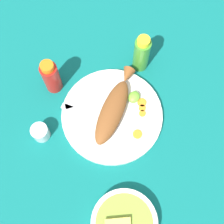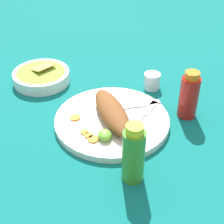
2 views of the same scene
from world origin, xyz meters
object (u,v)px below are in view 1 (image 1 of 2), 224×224
(fried_fish, at_px, (114,108))
(guacamole_bowl, at_px, (124,223))
(fork_far, at_px, (91,100))
(fork_near, at_px, (86,114))
(hot_sauce_bottle_green, at_px, (141,54))
(hot_sauce_bottle_red, at_px, (51,77))
(main_plate, at_px, (112,115))
(salt_cup, at_px, (41,133))

(fried_fish, relative_size, guacamole_bowl, 1.48)
(fork_far, bearing_deg, fork_near, 57.72)
(fork_far, height_order, hot_sauce_bottle_green, hot_sauce_bottle_green)
(fried_fish, distance_m, hot_sauce_bottle_red, 0.21)
(fork_far, relative_size, hot_sauce_bottle_red, 1.07)
(main_plate, relative_size, fork_near, 1.64)
(fried_fish, distance_m, fork_near, 0.09)
(guacamole_bowl, bearing_deg, fork_far, -135.13)
(fork_near, height_order, salt_cup, salt_cup)
(fried_fish, xyz_separation_m, fork_near, (0.05, -0.07, -0.02))
(fork_near, bearing_deg, guacamole_bowl, 131.61)
(hot_sauce_bottle_red, height_order, hot_sauce_bottle_green, hot_sauce_bottle_green)
(hot_sauce_bottle_red, xyz_separation_m, hot_sauce_bottle_green, (-0.20, 0.20, 0.01))
(hot_sauce_bottle_red, bearing_deg, fork_near, 74.26)
(hot_sauce_bottle_green, bearing_deg, fried_fish, 2.20)
(fried_fish, bearing_deg, hot_sauce_bottle_green, 173.92)
(main_plate, relative_size, salt_cup, 6.07)
(fork_near, relative_size, guacamole_bowl, 1.05)
(hot_sauce_bottle_red, bearing_deg, guacamole_bowl, 56.95)
(fork_far, bearing_deg, hot_sauce_bottle_red, -43.42)
(fried_fish, bearing_deg, main_plate, -0.00)
(fried_fish, xyz_separation_m, hot_sauce_bottle_green, (-0.19, -0.01, 0.03))
(fork_far, height_order, hot_sauce_bottle_red, hot_sauce_bottle_red)
(fried_fish, bearing_deg, fork_near, -59.66)
(fried_fish, relative_size, fork_far, 1.80)
(main_plate, distance_m, guacamole_bowl, 0.31)
(main_plate, height_order, fork_far, fork_far)
(hot_sauce_bottle_red, distance_m, hot_sauce_bottle_green, 0.28)
(fork_far, distance_m, hot_sauce_bottle_red, 0.14)
(hot_sauce_bottle_green, height_order, salt_cup, hot_sauce_bottle_green)
(fork_near, distance_m, hot_sauce_bottle_red, 0.15)
(fried_fish, bearing_deg, fork_far, -95.34)
(fried_fish, xyz_separation_m, hot_sauce_bottle_red, (0.01, -0.21, 0.02))
(hot_sauce_bottle_red, bearing_deg, fork_far, 93.84)
(main_plate, relative_size, fried_fish, 1.17)
(fried_fish, xyz_separation_m, salt_cup, (0.17, -0.15, -0.02))
(hot_sauce_bottle_green, height_order, guacamole_bowl, hot_sauce_bottle_green)
(hot_sauce_bottle_green, bearing_deg, hot_sauce_bottle_red, -45.17)
(guacamole_bowl, bearing_deg, fork_near, -130.74)
(fried_fish, distance_m, hot_sauce_bottle_green, 0.19)
(hot_sauce_bottle_green, bearing_deg, fork_far, -20.62)
(fork_near, bearing_deg, hot_sauce_bottle_red, -23.39)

